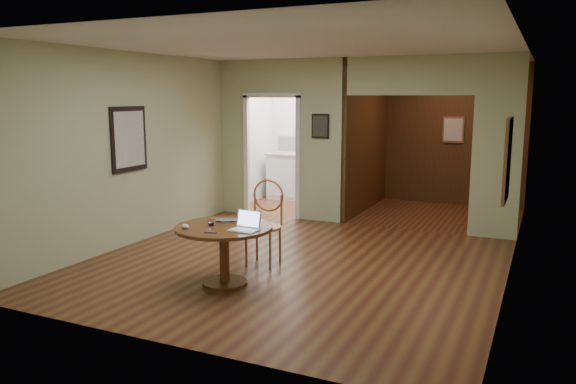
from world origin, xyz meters
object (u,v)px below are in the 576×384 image
at_px(dining_table, 224,242).
at_px(chair, 265,218).
at_px(open_laptop, 246,224).
at_px(closed_laptop, 227,221).

distance_m(dining_table, chair, 0.93).
relative_size(open_laptop, closed_laptop, 0.87).
bearing_deg(dining_table, closed_laptop, 111.04).
bearing_deg(chair, open_laptop, -78.26).
bearing_deg(chair, dining_table, -96.12).
bearing_deg(closed_laptop, chair, 61.24).
bearing_deg(open_laptop, dining_table, 174.70).
height_order(dining_table, open_laptop, open_laptop).
bearing_deg(dining_table, open_laptop, -7.83).
bearing_deg(closed_laptop, open_laptop, -50.94).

